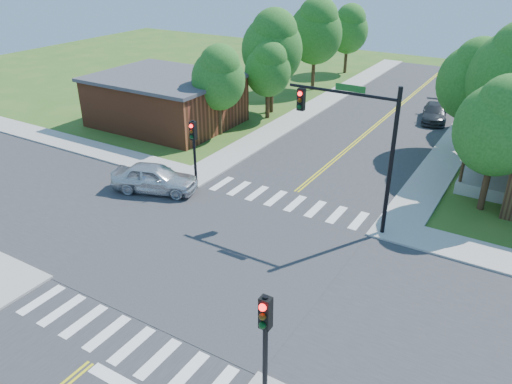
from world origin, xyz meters
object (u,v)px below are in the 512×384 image
Objects in this scene: signal_pole_se at (265,329)px; signal_pole_nw at (194,140)px; car_silver at (155,178)px; car_dgrey at (435,113)px; signal_mast_ne at (358,133)px.

signal_pole_nw is at bearing 135.00° from signal_pole_se.
car_silver reaches higher than car_dgrey.
car_dgrey is (9.10, 18.94, -2.02)m from signal_pole_nw.
car_silver is 1.10× the size of car_dgrey.
signal_pole_nw is 0.74× the size of car_silver.
signal_pole_nw is at bearing -49.90° from car_silver.
signal_mast_ne is at bearing -97.96° from car_silver.
car_silver is at bearing -120.95° from signal_pole_nw.
signal_mast_ne is 11.55m from signal_pole_se.
signal_mast_ne is 1.89× the size of signal_pole_se.
signal_pole_se is 1.00× the size of signal_pole_nw.
signal_pole_nw reaches higher than car_silver.
car_silver is 23.42m from car_dgrey.
signal_pole_nw is (-9.51, -0.01, -2.19)m from signal_mast_ne.
signal_pole_se is 30.28m from car_dgrey.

